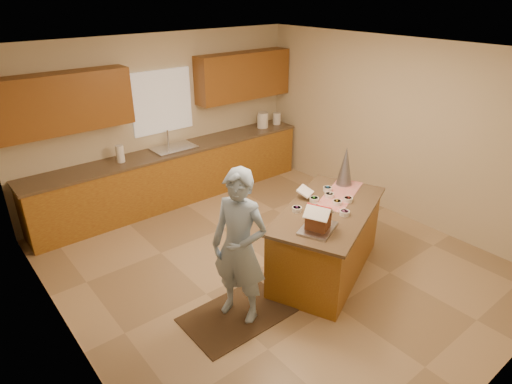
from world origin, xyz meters
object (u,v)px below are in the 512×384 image
tinsel_tree (345,166)px  gingerbread_house (318,219)px  island_base (326,241)px  boy (240,247)px

tinsel_tree → gingerbread_house: bearing=-152.1°
island_base → gingerbread_house: (-0.47, -0.26, 0.60)m
tinsel_tree → boy: (-2.03, -0.33, -0.29)m
boy → island_base: bearing=65.7°
tinsel_tree → gingerbread_house: 1.31m
island_base → gingerbread_house: bearing=-174.8°
boy → tinsel_tree: bearing=75.8°
island_base → boy: 1.42m
island_base → tinsel_tree: bearing=3.7°
island_base → boy: boy is taller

